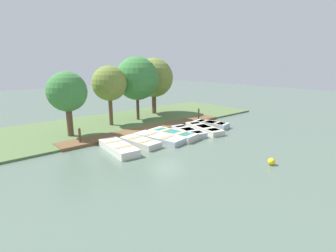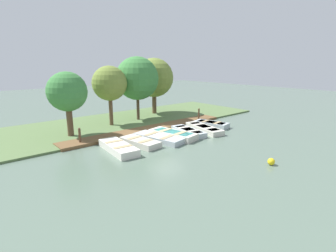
{
  "view_description": "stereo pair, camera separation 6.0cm",
  "coord_description": "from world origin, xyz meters",
  "px_view_note": "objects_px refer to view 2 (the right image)",
  "views": [
    {
      "loc": [
        13.38,
        -11.18,
        4.86
      ],
      "look_at": [
        0.32,
        0.06,
        0.65
      ],
      "focal_mm": 28.0,
      "sensor_mm": 36.0,
      "label": 1
    },
    {
      "loc": [
        13.42,
        -11.13,
        4.86
      ],
      "look_at": [
        0.32,
        0.06,
        0.65
      ],
      "focal_mm": 28.0,
      "sensor_mm": 36.0,
      "label": 2
    }
  ],
  "objects_px": {
    "rowboat_0": "(118,147)",
    "park_tree_right": "(154,78)",
    "rowboat_5": "(204,128)",
    "park_tree_far_left": "(67,92)",
    "park_tree_left": "(109,84)",
    "rowboat_2": "(159,138)",
    "rowboat_6": "(211,124)",
    "mooring_post_near": "(80,136)",
    "mooring_post_far": "(199,114)",
    "rowboat_1": "(140,142)",
    "rowboat_4": "(188,131)",
    "park_tree_center": "(137,78)",
    "rowboat_3": "(173,134)",
    "buoy": "(271,162)"
  },
  "relations": [
    {
      "from": "rowboat_0",
      "to": "rowboat_3",
      "type": "relative_size",
      "value": 0.93
    },
    {
      "from": "mooring_post_near",
      "to": "rowboat_6",
      "type": "bearing_deg",
      "value": 77.59
    },
    {
      "from": "rowboat_2",
      "to": "rowboat_6",
      "type": "xyz_separation_m",
      "value": [
        -0.26,
        5.39,
        0.02
      ]
    },
    {
      "from": "rowboat_2",
      "to": "rowboat_5",
      "type": "xyz_separation_m",
      "value": [
        0.24,
        4.0,
        0.01
      ]
    },
    {
      "from": "mooring_post_far",
      "to": "buoy",
      "type": "distance_m",
      "value": 10.18
    },
    {
      "from": "rowboat_3",
      "to": "park_tree_center",
      "type": "xyz_separation_m",
      "value": [
        -5.7,
        1.12,
        3.34
      ]
    },
    {
      "from": "rowboat_2",
      "to": "park_tree_far_left",
      "type": "height_order",
      "value": "park_tree_far_left"
    },
    {
      "from": "park_tree_right",
      "to": "rowboat_3",
      "type": "bearing_deg",
      "value": -28.89
    },
    {
      "from": "rowboat_5",
      "to": "buoy",
      "type": "xyz_separation_m",
      "value": [
        6.48,
        -2.38,
        -0.02
      ]
    },
    {
      "from": "rowboat_2",
      "to": "park_tree_center",
      "type": "bearing_deg",
      "value": 145.94
    },
    {
      "from": "park_tree_far_left",
      "to": "park_tree_left",
      "type": "distance_m",
      "value": 3.69
    },
    {
      "from": "rowboat_1",
      "to": "rowboat_2",
      "type": "bearing_deg",
      "value": 81.85
    },
    {
      "from": "park_tree_center",
      "to": "park_tree_far_left",
      "type": "bearing_deg",
      "value": -78.43
    },
    {
      "from": "rowboat_2",
      "to": "rowboat_6",
      "type": "height_order",
      "value": "rowboat_6"
    },
    {
      "from": "rowboat_4",
      "to": "park_tree_right",
      "type": "xyz_separation_m",
      "value": [
        -7.07,
        2.47,
        3.27
      ]
    },
    {
      "from": "rowboat_1",
      "to": "rowboat_4",
      "type": "relative_size",
      "value": 0.9
    },
    {
      "from": "rowboat_6",
      "to": "park_tree_center",
      "type": "distance_m",
      "value": 7.07
    },
    {
      "from": "rowboat_4",
      "to": "rowboat_5",
      "type": "xyz_separation_m",
      "value": [
        0.17,
        1.42,
        0.01
      ]
    },
    {
      "from": "rowboat_0",
      "to": "rowboat_5",
      "type": "height_order",
      "value": "rowboat_0"
    },
    {
      "from": "rowboat_4",
      "to": "rowboat_5",
      "type": "height_order",
      "value": "rowboat_5"
    },
    {
      "from": "rowboat_0",
      "to": "mooring_post_far",
      "type": "xyz_separation_m",
      "value": [
        -2.45,
        9.2,
        0.33
      ]
    },
    {
      "from": "mooring_post_near",
      "to": "rowboat_0",
      "type": "bearing_deg",
      "value": 25.68
    },
    {
      "from": "rowboat_0",
      "to": "park_tree_center",
      "type": "relative_size",
      "value": 0.6
    },
    {
      "from": "rowboat_1",
      "to": "rowboat_3",
      "type": "relative_size",
      "value": 0.8
    },
    {
      "from": "rowboat_0",
      "to": "mooring_post_far",
      "type": "relative_size",
      "value": 2.99
    },
    {
      "from": "rowboat_2",
      "to": "rowboat_4",
      "type": "height_order",
      "value": "rowboat_4"
    },
    {
      "from": "rowboat_0",
      "to": "rowboat_4",
      "type": "distance_m",
      "value": 5.56
    },
    {
      "from": "rowboat_4",
      "to": "mooring_post_far",
      "type": "distance_m",
      "value": 4.39
    },
    {
      "from": "rowboat_3",
      "to": "mooring_post_far",
      "type": "distance_m",
      "value": 5.61
    },
    {
      "from": "rowboat_1",
      "to": "rowboat_4",
      "type": "distance_m",
      "value": 3.99
    },
    {
      "from": "park_tree_left",
      "to": "park_tree_center",
      "type": "relative_size",
      "value": 0.87
    },
    {
      "from": "rowboat_6",
      "to": "park_tree_far_left",
      "type": "distance_m",
      "value": 10.58
    },
    {
      "from": "rowboat_0",
      "to": "rowboat_6",
      "type": "distance_m",
      "value": 8.37
    },
    {
      "from": "rowboat_1",
      "to": "rowboat_2",
      "type": "xyz_separation_m",
      "value": [
        0.04,
        1.4,
        -0.01
      ]
    },
    {
      "from": "rowboat_5",
      "to": "mooring_post_far",
      "type": "bearing_deg",
      "value": 151.65
    },
    {
      "from": "mooring_post_near",
      "to": "park_tree_left",
      "type": "height_order",
      "value": "park_tree_left"
    },
    {
      "from": "rowboat_4",
      "to": "buoy",
      "type": "relative_size",
      "value": 8.88
    },
    {
      "from": "rowboat_1",
      "to": "rowboat_4",
      "type": "xyz_separation_m",
      "value": [
        0.11,
        3.99,
        -0.0
      ]
    },
    {
      "from": "rowboat_2",
      "to": "park_tree_left",
      "type": "height_order",
      "value": "park_tree_left"
    },
    {
      "from": "rowboat_2",
      "to": "rowboat_6",
      "type": "relative_size",
      "value": 1.27
    },
    {
      "from": "rowboat_4",
      "to": "park_tree_left",
      "type": "relative_size",
      "value": 0.66
    },
    {
      "from": "park_tree_right",
      "to": "mooring_post_far",
      "type": "bearing_deg",
      "value": 14.18
    },
    {
      "from": "rowboat_3",
      "to": "park_tree_far_left",
      "type": "height_order",
      "value": "park_tree_far_left"
    },
    {
      "from": "rowboat_0",
      "to": "park_tree_right",
      "type": "distance_m",
      "value": 11.19
    },
    {
      "from": "rowboat_5",
      "to": "mooring_post_near",
      "type": "bearing_deg",
      "value": -95.46
    },
    {
      "from": "rowboat_6",
      "to": "rowboat_2",
      "type": "bearing_deg",
      "value": -100.44
    },
    {
      "from": "rowboat_1",
      "to": "park_tree_center",
      "type": "relative_size",
      "value": 0.52
    },
    {
      "from": "rowboat_1",
      "to": "rowboat_2",
      "type": "relative_size",
      "value": 0.78
    },
    {
      "from": "rowboat_0",
      "to": "buoy",
      "type": "height_order",
      "value": "rowboat_0"
    },
    {
      "from": "buoy",
      "to": "park_tree_right",
      "type": "distance_m",
      "value": 14.51
    }
  ]
}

